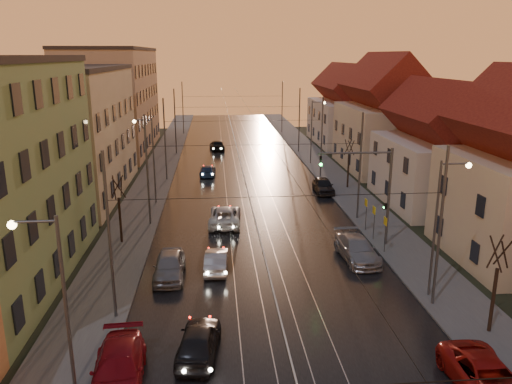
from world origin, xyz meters
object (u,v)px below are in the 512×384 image
object	(u,v)px
driving_car_2	(225,216)
traffic_light_mast	(376,185)
driving_car_3	(208,171)
driving_car_4	(217,145)
parked_left_3	(169,266)
street_lamp_3	(314,126)
parked_right_2	(323,186)
street_lamp_2	(150,152)
parked_right_0	(488,380)
street_lamp_0	(56,297)
parked_left_2	(118,369)
driving_car_1	(216,260)
parked_right_1	(357,249)
driving_car_0	(199,341)
street_lamp_1	(442,216)

from	to	relation	value
driving_car_2	traffic_light_mast	bearing A→B (deg)	155.13
driving_car_3	driving_car_4	distance (m)	15.76
driving_car_4	parked_left_3	world-z (taller)	parked_left_3
street_lamp_3	parked_left_3	distance (m)	35.82
parked_right_2	driving_car_3	bearing A→B (deg)	145.75
street_lamp_2	parked_right_0	distance (m)	33.28
street_lamp_0	parked_left_2	world-z (taller)	street_lamp_0
street_lamp_3	parked_right_0	size ratio (longest dim) A/B	1.54
parked_left_3	parked_right_0	distance (m)	18.52
street_lamp_0	parked_right_2	xyz separation A→B (m)	(16.64, 30.57, -4.14)
driving_car_1	driving_car_4	world-z (taller)	driving_car_4
driving_car_3	street_lamp_0	bearing A→B (deg)	85.29
parked_right_1	street_lamp_2	bearing A→B (deg)	133.59
driving_car_0	parked_right_2	world-z (taller)	same
street_lamp_0	parked_left_3	bearing A→B (deg)	76.26
driving_car_1	traffic_light_mast	bearing A→B (deg)	-160.67
driving_car_2	driving_car_3	bearing A→B (deg)	-81.09
driving_car_4	parked_left_2	world-z (taller)	driving_car_4
parked_left_2	street_lamp_0	bearing A→B (deg)	-142.90
driving_car_1	driving_car_2	bearing A→B (deg)	-91.72
driving_car_3	street_lamp_2	bearing A→B (deg)	67.88
street_lamp_2	parked_right_1	size ratio (longest dim) A/B	1.54
driving_car_3	driving_car_4	xyz separation A→B (m)	(1.21, 15.72, 0.17)
driving_car_1	driving_car_4	distance (m)	41.80
driving_car_3	street_lamp_3	bearing A→B (deg)	-156.00
parked_right_2	driving_car_4	bearing A→B (deg)	114.59
street_lamp_0	street_lamp_2	bearing A→B (deg)	90.00
driving_car_0	driving_car_1	xyz separation A→B (m)	(0.86, 9.42, -0.09)
street_lamp_1	parked_left_3	size ratio (longest dim) A/B	1.75
traffic_light_mast	parked_right_1	bearing A→B (deg)	-127.76
parked_right_1	parked_right_2	size ratio (longest dim) A/B	1.18
traffic_light_mast	parked_left_3	distance (m)	15.27
driving_car_0	parked_right_1	xyz separation A→B (m)	(10.35, 10.36, 0.00)
parked_right_0	street_lamp_2	bearing A→B (deg)	120.67
parked_right_0	parked_right_2	size ratio (longest dim) A/B	1.18
parked_left_2	parked_right_0	bearing A→B (deg)	-11.07
parked_right_2	parked_right_1	bearing A→B (deg)	-93.47
street_lamp_0	parked_right_2	distance (m)	35.05
parked_left_2	traffic_light_mast	bearing A→B (deg)	39.54
street_lamp_0	street_lamp_2	size ratio (longest dim) A/B	1.00
street_lamp_1	street_lamp_3	world-z (taller)	same
driving_car_0	parked_left_2	distance (m)	3.79
street_lamp_1	parked_right_0	distance (m)	9.57
driving_car_3	parked_right_0	bearing A→B (deg)	109.21
driving_car_3	parked_right_0	world-z (taller)	parked_right_0
parked_right_0	parked_right_1	bearing A→B (deg)	95.93
street_lamp_0	traffic_light_mast	size ratio (longest dim) A/B	1.11
parked_left_3	street_lamp_2	bearing A→B (deg)	100.13
street_lamp_0	driving_car_4	size ratio (longest dim) A/B	1.75
street_lamp_1	driving_car_0	world-z (taller)	street_lamp_1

